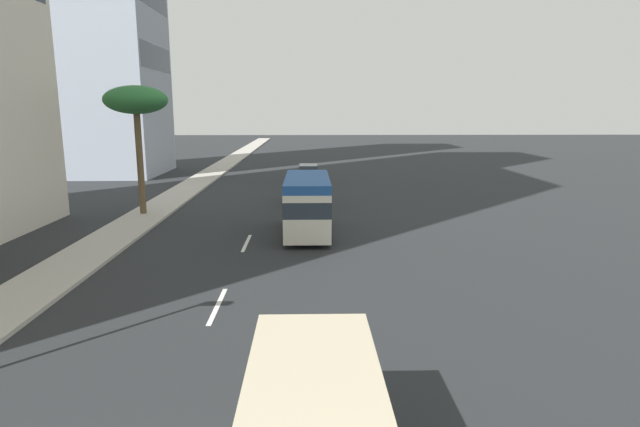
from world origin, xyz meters
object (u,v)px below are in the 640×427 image
object	(u,v)px
car_lead	(308,174)
palm_tree	(136,102)
car_third	(306,192)
minibus_second	(307,203)

from	to	relation	value
car_lead	palm_tree	xyz separation A→B (m)	(-14.71, 10.02, 5.99)
car_lead	palm_tree	distance (m)	18.78
car_third	palm_tree	bearing A→B (deg)	112.47
palm_tree	car_lead	bearing A→B (deg)	-34.27
car_lead	car_third	bearing A→B (deg)	178.97
minibus_second	palm_tree	xyz separation A→B (m)	(4.94, 9.95, 5.10)
minibus_second	palm_tree	size ratio (longest dim) A/B	0.86
car_lead	palm_tree	world-z (taller)	palm_tree
minibus_second	car_lead	bearing A→B (deg)	-0.19
minibus_second	palm_tree	world-z (taller)	palm_tree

